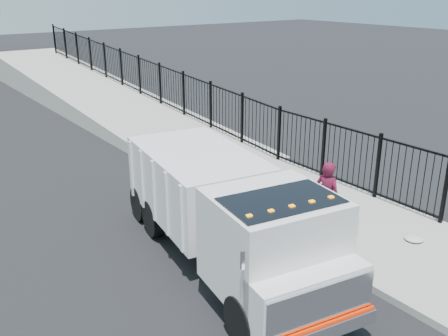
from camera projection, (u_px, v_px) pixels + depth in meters
ground at (280, 236)px, 12.01m from camera, size 120.00×120.00×0.00m
sidewalk at (400, 243)px, 11.55m from camera, size 3.55×12.00×0.12m
curb at (344, 269)px, 10.47m from camera, size 0.30×12.00×0.16m
ramp at (98, 105)px, 25.30m from camera, size 3.95×24.06×3.19m
iron_fence at (161, 97)px, 22.76m from camera, size 0.10×28.00×1.80m
truck at (228, 210)px, 10.33m from camera, size 3.18×7.01×2.31m
worker at (327, 197)px, 11.71m from camera, size 0.53×0.71×1.77m
debris at (414, 238)px, 11.54m from camera, size 0.44×0.44×0.11m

